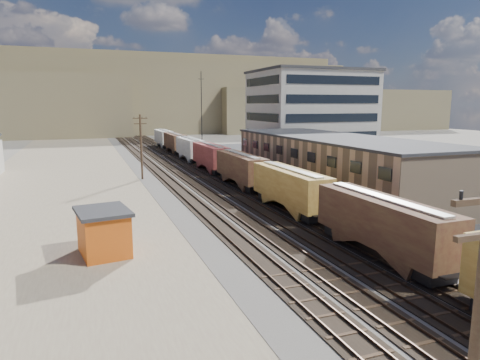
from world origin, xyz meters
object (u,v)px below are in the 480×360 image
object	(u,v)px
parked_car_blue	(287,156)
maintenance_shed	(104,231)
parked_car_white	(460,203)
parked_car_silver	(467,198)
utility_pole_north	(141,145)
freight_train	(224,161)

from	to	relation	value
parked_car_blue	maintenance_shed	bearing A→B (deg)	170.58
parked_car_white	parked_car_blue	xyz separation A→B (m)	(2.26, 47.04, -0.05)
parked_car_white	parked_car_silver	xyz separation A→B (m)	(3.52, 2.20, -0.07)
utility_pole_north	parked_car_blue	distance (m)	35.86
parked_car_white	parked_car_silver	world-z (taller)	parked_car_white
freight_train	parked_car_silver	bearing A→B (deg)	-51.37
maintenance_shed	parked_car_white	world-z (taller)	maintenance_shed
maintenance_shed	parked_car_blue	size ratio (longest dim) A/B	0.98
maintenance_shed	parked_car_white	xyz separation A→B (m)	(37.27, 1.16, -1.02)
maintenance_shed	parked_car_silver	world-z (taller)	maintenance_shed
parked_car_silver	parked_car_blue	bearing A→B (deg)	-9.37
maintenance_shed	parked_car_silver	xyz separation A→B (m)	(40.79, 3.36, -1.09)
maintenance_shed	parked_car_blue	xyz separation A→B (m)	(39.53, 48.20, -1.06)
parked_car_white	parked_car_blue	world-z (taller)	parked_car_white
parked_car_blue	utility_pole_north	bearing A→B (deg)	144.73
freight_train	parked_car_white	bearing A→B (deg)	-58.38
parked_car_silver	freight_train	bearing A→B (deg)	27.65
utility_pole_north	maintenance_shed	xyz separation A→B (m)	(-7.23, -33.28, -3.48)
parked_car_silver	parked_car_blue	size ratio (longest dim) A/B	0.92
parked_car_white	parked_car_blue	size ratio (longest dim) A/B	0.90
parked_car_silver	parked_car_white	bearing A→B (deg)	111.06
freight_train	parked_car_blue	xyz separation A→B (m)	(20.00, 18.24, -2.03)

